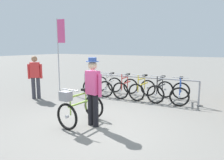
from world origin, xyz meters
The scene contains 12 objects.
ground_plane centered at (0.00, 0.00, 0.00)m, with size 80.00×80.00×0.00m, color slate.
bike_rack_rail centered at (-0.30, 3.10, 0.70)m, with size 4.60×0.31×0.88m.
racked_bike_teal centered at (-2.17, 3.18, 0.37)m, with size 0.77×1.17×0.98m.
racked_bike_white centered at (-1.47, 3.22, 0.37)m, with size 0.79×1.16×0.97m.
racked_bike_red centered at (-0.77, 3.26, 0.37)m, with size 0.71×1.13×0.97m.
racked_bike_yellow centered at (-0.07, 3.30, 0.37)m, with size 0.73×1.15×0.98m.
racked_bike_black centered at (0.63, 3.33, 0.37)m, with size 0.72×1.12×0.97m.
racked_bike_blue centered at (1.33, 3.37, 0.37)m, with size 0.82×1.19×0.97m.
featured_bicycle centered at (-0.46, -0.08, 0.45)m, with size 0.73×1.20×0.97m.
person_with_featured_bike centered at (-0.10, 0.04, 0.95)m, with size 0.52×0.32×1.72m.
pedestrian_with_backpack centered at (-3.62, 1.25, 0.94)m, with size 0.47×0.46×1.64m.
banner_flag centered at (-3.78, 2.81, 2.23)m, with size 0.45×0.05×3.20m.
Camera 1 is at (2.81, -4.09, 1.98)m, focal length 33.33 mm.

